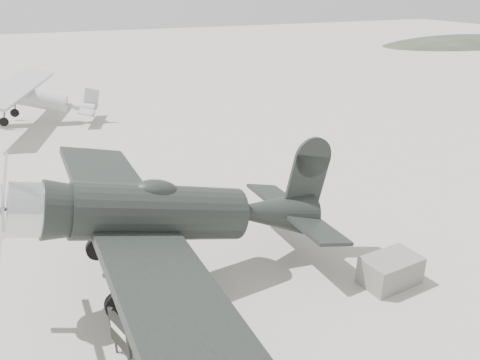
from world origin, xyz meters
The scene contains 6 objects.
ground centered at (0.00, 0.00, 0.00)m, with size 160.00×160.00×0.00m, color gray.
hill_northeast centered at (50.00, 40.00, 0.00)m, with size 32.00×16.00×5.20m, color #2A3527.
lowwing_monoplane centered at (-3.50, 0.50, 2.22)m, with size 9.32×12.96×4.20m.
highwing_monoplane centered at (-7.12, 20.04, 1.87)m, with size 7.55×10.52×2.98m.
equipment_block centered at (2.11, -2.00, 0.42)m, with size 1.68×1.05×0.84m, color #64615D.
sign_board centered at (-5.60, -2.00, 0.77)m, with size 0.34×0.87×1.30m.
Camera 1 is at (-6.40, -10.80, 8.12)m, focal length 35.00 mm.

